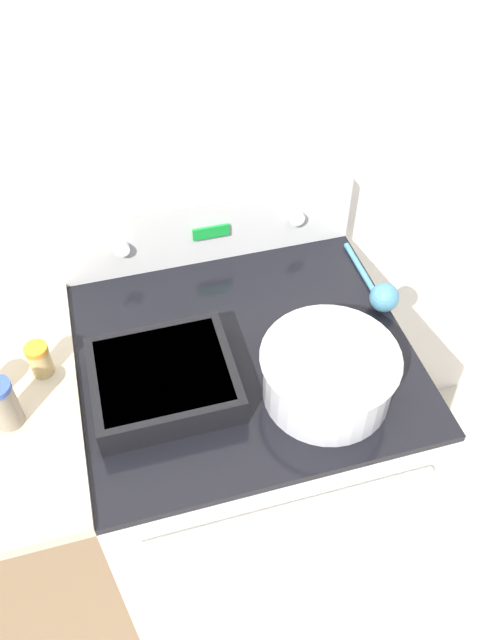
{
  "coord_description": "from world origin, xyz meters",
  "views": [
    {
      "loc": [
        -0.23,
        -0.53,
        2.0
      ],
      "look_at": [
        0.02,
        0.36,
        1.01
      ],
      "focal_mm": 35.0,
      "sensor_mm": 36.0,
      "label": 1
    }
  ],
  "objects_px": {
    "mixing_bowl": "(329,372)",
    "casserole_dish": "(164,378)",
    "ladle": "(382,294)",
    "spice_jar_blue_cap": "(3,404)",
    "spice_jar_orange_cap": "(40,359)"
  },
  "relations": [
    {
      "from": "ladle",
      "to": "spice_jar_orange_cap",
      "type": "distance_m",
      "value": 0.78
    },
    {
      "from": "mixing_bowl",
      "to": "casserole_dish",
      "type": "distance_m",
      "value": 0.34
    },
    {
      "from": "spice_jar_orange_cap",
      "to": "spice_jar_blue_cap",
      "type": "relative_size",
      "value": 0.68
    },
    {
      "from": "ladle",
      "to": "spice_jar_orange_cap",
      "type": "height_order",
      "value": "spice_jar_orange_cap"
    },
    {
      "from": "casserole_dish",
      "to": "spice_jar_orange_cap",
      "type": "bearing_deg",
      "value": 155.84
    },
    {
      "from": "ladle",
      "to": "casserole_dish",
      "type": "bearing_deg",
      "value": -168.1
    },
    {
      "from": "casserole_dish",
      "to": "spice_jar_orange_cap",
      "type": "xyz_separation_m",
      "value": [
        -0.24,
        0.11,
        0.01
      ]
    },
    {
      "from": "casserole_dish",
      "to": "spice_jar_blue_cap",
      "type": "xyz_separation_m",
      "value": [
        -0.31,
        -0.0,
        0.03
      ]
    },
    {
      "from": "ladle",
      "to": "spice_jar_blue_cap",
      "type": "xyz_separation_m",
      "value": [
        -0.85,
        -0.12,
        0.04
      ]
    },
    {
      "from": "spice_jar_blue_cap",
      "to": "mixing_bowl",
      "type": "bearing_deg",
      "value": -8.55
    },
    {
      "from": "mixing_bowl",
      "to": "spice_jar_blue_cap",
      "type": "relative_size",
      "value": 2.46
    },
    {
      "from": "spice_jar_orange_cap",
      "to": "spice_jar_blue_cap",
      "type": "distance_m",
      "value": 0.13
    },
    {
      "from": "ladle",
      "to": "mixing_bowl",
      "type": "bearing_deg",
      "value": -135.59
    },
    {
      "from": "casserole_dish",
      "to": "spice_jar_blue_cap",
      "type": "relative_size",
      "value": 2.55
    },
    {
      "from": "ladle",
      "to": "spice_jar_orange_cap",
      "type": "relative_size",
      "value": 3.37
    }
  ]
}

